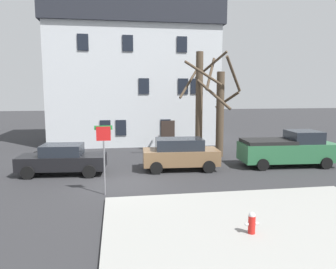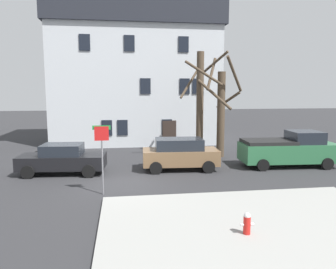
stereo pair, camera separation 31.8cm
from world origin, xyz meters
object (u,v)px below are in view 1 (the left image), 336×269
object	(u,v)px
bicycle_leaning	(45,156)
tree_bare_mid	(220,109)
car_black_sedan	(63,159)
fire_hydrant	(252,222)
building_main	(133,72)
street_sign_pole	(104,147)
car_brown_wagon	(180,154)
tree_bare_near	(199,101)
pickup_truck_green	(288,149)

from	to	relation	value
bicycle_leaning	tree_bare_mid	bearing A→B (deg)	-0.47
car_black_sedan	fire_hydrant	xyz separation A→B (m)	(6.91, -8.79, -0.35)
building_main	tree_bare_mid	world-z (taller)	building_main
building_main	fire_hydrant	distance (m)	20.93
fire_hydrant	street_sign_pole	distance (m)	6.89
car_brown_wagon	street_sign_pole	bearing A→B (deg)	-136.34
car_brown_wagon	fire_hydrant	xyz separation A→B (m)	(0.49, -8.79, -0.46)
tree_bare_mid	bicycle_leaning	world-z (taller)	tree_bare_mid
building_main	tree_bare_mid	xyz separation A→B (m)	(5.31, -8.00, -2.83)
tree_bare_near	building_main	bearing A→B (deg)	116.36
tree_bare_mid	pickup_truck_green	world-z (taller)	tree_bare_mid
tree_bare_mid	car_black_sedan	size ratio (longest dim) A/B	1.44
pickup_truck_green	car_black_sedan	bearing A→B (deg)	179.75
car_black_sedan	car_brown_wagon	world-z (taller)	car_brown_wagon
car_black_sedan	street_sign_pole	distance (m)	4.72
tree_bare_mid	fire_hydrant	distance (m)	12.66
car_black_sedan	car_brown_wagon	distance (m)	6.42
tree_bare_mid	bicycle_leaning	xyz separation A→B (m)	(-11.34, 0.09, -2.84)
pickup_truck_green	street_sign_pole	bearing A→B (deg)	-160.07
building_main	car_black_sedan	world-z (taller)	building_main
building_main	pickup_truck_green	size ratio (longest dim) A/B	2.51
car_black_sedan	street_sign_pole	bearing A→B (deg)	-59.13
pickup_truck_green	bicycle_leaning	size ratio (longest dim) A/B	3.29
car_black_sedan	car_brown_wagon	size ratio (longest dim) A/B	1.07
car_black_sedan	car_brown_wagon	bearing A→B (deg)	-0.00
tree_bare_near	bicycle_leaning	size ratio (longest dim) A/B	4.12
fire_hydrant	car_black_sedan	bearing A→B (deg)	128.17
car_black_sedan	fire_hydrant	bearing A→B (deg)	-51.83
building_main	bicycle_leaning	xyz separation A→B (m)	(-6.03, -7.91, -5.67)
building_main	car_black_sedan	bearing A→B (deg)	-111.68
tree_bare_mid	pickup_truck_green	distance (m)	5.07
street_sign_pole	car_brown_wagon	bearing A→B (deg)	43.66
tree_bare_mid	car_black_sedan	xyz separation A→B (m)	(-9.78, -3.23, -2.39)
building_main	fire_hydrant	xyz separation A→B (m)	(2.44, -20.03, -5.57)
tree_bare_near	pickup_truck_green	xyz separation A→B (m)	(4.58, -3.41, -2.75)
street_sign_pole	pickup_truck_green	bearing A→B (deg)	19.93
tree_bare_mid	street_sign_pole	bearing A→B (deg)	-136.21
car_brown_wagon	bicycle_leaning	world-z (taller)	car_brown_wagon
car_black_sedan	street_sign_pole	world-z (taller)	street_sign_pole
tree_bare_near	pickup_truck_green	bearing A→B (deg)	-36.73
car_black_sedan	car_brown_wagon	xyz separation A→B (m)	(6.42, -0.00, 0.11)
fire_hydrant	building_main	bearing A→B (deg)	96.95
car_black_sedan	fire_hydrant	size ratio (longest dim) A/B	6.87
pickup_truck_green	fire_hydrant	world-z (taller)	pickup_truck_green
pickup_truck_green	bicycle_leaning	distance (m)	14.91
car_black_sedan	fire_hydrant	world-z (taller)	car_black_sedan
street_sign_pole	tree_bare_near	bearing A→B (deg)	50.26
car_brown_wagon	street_sign_pole	size ratio (longest dim) A/B	1.44
car_brown_wagon	fire_hydrant	bearing A→B (deg)	-86.83
tree_bare_near	pickup_truck_green	world-z (taller)	tree_bare_near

